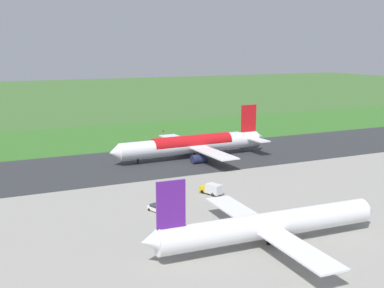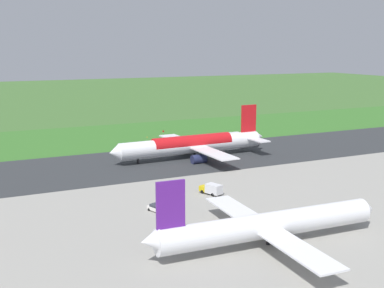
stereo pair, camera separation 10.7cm
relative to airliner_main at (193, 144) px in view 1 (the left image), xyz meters
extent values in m
plane|color=#3D662D|center=(-3.28, 0.01, -4.35)|extent=(800.00, 800.00, 0.00)
cube|color=#2D3033|center=(-3.28, 0.01, -4.32)|extent=(600.00, 39.41, 0.06)
cube|color=gray|center=(-3.28, 71.27, -4.33)|extent=(440.00, 110.00, 0.05)
cube|color=#346B27|center=(-3.28, -37.10, -4.33)|extent=(600.00, 80.00, 0.04)
cylinder|color=white|center=(0.38, 0.01, -0.15)|extent=(48.13, 6.64, 5.20)
cone|color=white|center=(25.87, 0.78, -0.15)|extent=(3.15, 5.03, 4.94)
cone|color=white|center=(-24.81, -0.75, 0.45)|extent=(3.63, 4.52, 4.42)
cube|color=red|center=(-20.73, -0.62, 6.95)|extent=(5.61, 0.67, 9.00)
cube|color=white|center=(-20.90, 4.87, 0.65)|extent=(4.27, 9.12, 0.36)
cube|color=white|center=(-20.57, -6.12, 0.65)|extent=(4.27, 9.12, 0.36)
cube|color=white|center=(-0.95, 10.98, -0.55)|extent=(6.66, 22.17, 0.35)
cube|color=white|center=(-0.29, -11.01, -0.55)|extent=(6.66, 22.17, 0.35)
cylinder|color=#23284C|center=(1.65, 7.55, -3.03)|extent=(4.58, 2.93, 2.80)
cylinder|color=#23284C|center=(2.10, -7.44, -3.03)|extent=(4.58, 2.93, 2.80)
cylinder|color=black|center=(18.61, 0.56, -2.64)|extent=(0.70, 0.70, 3.42)
cylinder|color=black|center=(-2.74, 3.92, -2.64)|extent=(0.70, 0.70, 3.42)
cylinder|color=black|center=(-2.50, -4.08, -2.64)|extent=(0.70, 0.70, 3.42)
cylinder|color=red|center=(0.38, 0.01, 0.37)|extent=(26.55, 6.02, 5.23)
cylinder|color=white|center=(17.74, 68.80, -0.69)|extent=(42.00, 6.17, 4.53)
cone|color=white|center=(-4.47, 69.67, -0.69)|extent=(2.78, 4.41, 4.31)
cone|color=white|center=(39.70, 67.94, -0.17)|extent=(3.20, 3.97, 3.85)
cube|color=#591E8C|center=(36.15, 68.08, 5.50)|extent=(4.90, 0.63, 7.85)
cube|color=white|center=(18.24, 59.18, -1.04)|extent=(5.98, 19.37, 0.31)
cube|color=white|center=(18.99, 78.35, -1.04)|extent=(5.98, 19.37, 0.31)
cylinder|color=black|center=(17.74, 68.80, -3.65)|extent=(0.70, 0.70, 1.40)
cube|color=silver|center=(29.34, 43.70, -3.66)|extent=(3.08, 4.56, 0.75)
cube|color=#2D333D|center=(29.40, 43.51, -3.01)|extent=(2.33, 2.64, 0.55)
cylinder|color=black|center=(28.08, 44.74, -4.03)|extent=(0.42, 0.68, 0.64)
cylinder|color=black|center=(29.68, 45.30, -4.03)|extent=(0.42, 0.68, 0.64)
cylinder|color=black|center=(29.00, 42.09, -4.03)|extent=(0.42, 0.68, 0.64)
cylinder|color=black|center=(30.60, 42.66, -4.03)|extent=(0.42, 0.68, 0.64)
cube|color=gold|center=(13.64, 35.72, -3.25)|extent=(2.83, 2.83, 1.30)
cube|color=silver|center=(12.66, 38.34, -2.80)|extent=(3.49, 4.37, 2.20)
cylinder|color=black|center=(14.58, 36.07, -3.90)|extent=(0.60, 0.95, 0.90)
cylinder|color=black|center=(12.71, 35.36, -3.90)|extent=(0.60, 0.95, 0.90)
cylinder|color=black|center=(13.38, 39.25, -3.90)|extent=(0.60, 0.95, 0.90)
cylinder|color=black|center=(11.51, 38.54, -3.90)|extent=(0.60, 0.95, 0.90)
cylinder|color=slate|center=(-5.25, -38.46, -3.40)|extent=(0.10, 0.10, 1.91)
cube|color=red|center=(-5.25, -38.48, -2.14)|extent=(0.60, 0.04, 0.60)
cone|color=orange|center=(1.15, -39.44, -4.08)|extent=(0.40, 0.40, 0.55)
camera|label=1|loc=(64.99, 137.28, 30.18)|focal=45.88mm
camera|label=2|loc=(64.90, 137.33, 30.18)|focal=45.88mm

